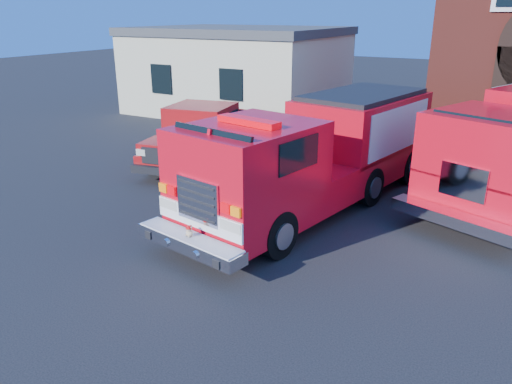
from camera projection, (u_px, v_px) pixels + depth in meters
The scene contains 4 objects.
ground at pixel (279, 226), 12.61m from camera, with size 100.00×100.00×0.00m, color black.
side_building at pixel (239, 69), 26.65m from camera, with size 10.20×8.20×4.35m.
fire_engine at pixel (318, 153), 13.46m from camera, with size 4.37×9.77×2.91m.
pickup_truck at pixel (206, 134), 17.85m from camera, with size 3.41×6.63×2.07m.
Camera 1 is at (5.14, -10.37, 5.12)m, focal length 35.00 mm.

